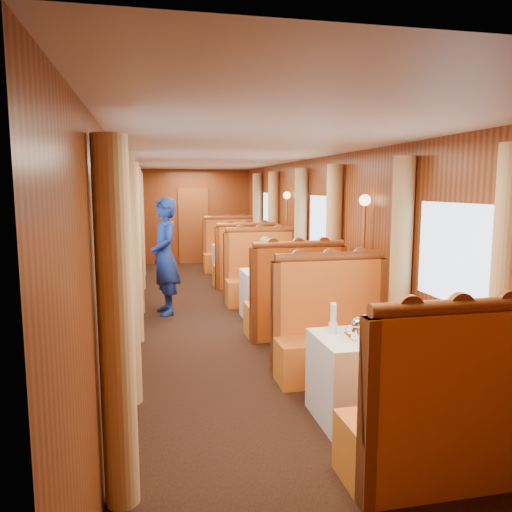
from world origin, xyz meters
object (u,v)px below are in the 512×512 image
object	(u,v)px
table_near	(375,377)
banquette_mid_fwd	(295,306)
banquette_near_aft	(333,338)
teapot_right	(381,334)
teapot_left	(357,332)
banquette_far_aft	(230,254)
banquette_far_fwd	(246,266)
banquette_mid_aft	(262,279)
banquette_near_fwd	(440,425)
rose_vase_mid	(275,260)
rose_vase_far	(236,237)
passenger	(265,264)
table_far	(237,262)
tea_tray	(367,336)
steward	(165,256)
fruit_plate	(416,334)
teapot_back	(364,327)
table_mid	(276,294)

from	to	relation	value
table_near	banquette_mid_fwd	world-z (taller)	banquette_mid_fwd
banquette_near_aft	teapot_right	distance (m)	1.22
teapot_left	banquette_far_aft	bearing A→B (deg)	110.92
banquette_near_aft	banquette_far_fwd	xyz separation A→B (m)	(0.00, 4.97, 0.00)
banquette_far_aft	banquette_mid_aft	bearing A→B (deg)	-90.00
banquette_near_fwd	rose_vase_mid	distance (m)	4.51
rose_vase_far	teapot_left	bearing A→B (deg)	-91.54
table_near	banquette_mid_aft	size ratio (longest dim) A/B	0.78
banquette_mid_aft	banquette_far_fwd	size ratio (longest dim) A/B	1.00
banquette_far_fwd	passenger	bearing A→B (deg)	-90.00
table_near	banquette_mid_aft	xyz separation A→B (m)	(0.00, 4.51, 0.05)
table_far	rose_vase_far	distance (m)	0.55
tea_tray	steward	distance (m)	4.44
table_far	teapot_left	size ratio (longest dim) A/B	5.74
table_far	fruit_plate	bearing A→B (deg)	-87.33
table_far	steward	xyz separation A→B (m)	(-1.68, -2.88, 0.56)
teapot_left	rose_vase_far	distance (m)	7.08
teapot_back	table_far	bearing A→B (deg)	71.98
passenger	rose_vase_far	bearing A→B (deg)	90.59
tea_tray	steward	xyz separation A→B (m)	(-1.58, 4.14, 0.18)
banquette_mid_fwd	rose_vase_mid	world-z (taller)	banquette_mid_fwd
table_near	banquette_far_fwd	world-z (taller)	banquette_far_fwd
teapot_left	banquette_near_aft	bearing A→B (deg)	101.30
fruit_plate	rose_vase_far	xyz separation A→B (m)	(-0.36, 7.08, 0.16)
teapot_back	rose_vase_mid	bearing A→B (deg)	71.83
banquette_far_aft	teapot_back	xyz separation A→B (m)	(-0.08, -7.93, 0.39)
banquette_mid_fwd	banquette_mid_aft	size ratio (longest dim) A/B	1.00
steward	rose_vase_far	bearing A→B (deg)	137.97
banquette_near_aft	table_far	xyz separation A→B (m)	(0.00, 5.99, -0.05)
banquette_mid_fwd	tea_tray	bearing A→B (deg)	-92.24
teapot_left	rose_vase_far	size ratio (longest dim) A/B	0.51
table_mid	teapot_back	xyz separation A→B (m)	(-0.08, -3.42, 0.44)
teapot_right	banquette_mid_fwd	bearing A→B (deg)	84.18
tea_tray	rose_vase_mid	xyz separation A→B (m)	(0.07, 3.49, 0.17)
tea_tray	teapot_right	bearing A→B (deg)	-59.20
table_mid	teapot_left	size ratio (longest dim) A/B	5.74
rose_vase_far	steward	bearing A→B (deg)	-119.98
table_mid	teapot_left	distance (m)	3.63
rose_vase_mid	banquette_near_fwd	bearing A→B (deg)	-89.59
banquette_mid_fwd	table_far	world-z (taller)	banquette_mid_fwd
tea_tray	steward	size ratio (longest dim) A/B	0.18
rose_vase_mid	rose_vase_far	size ratio (longest dim) A/B	1.00
table_mid	teapot_right	distance (m)	3.66
table_near	teapot_right	size ratio (longest dim) A/B	6.83
banquette_near_fwd	table_far	bearing A→B (deg)	90.00
fruit_plate	banquette_mid_fwd	bearing A→B (deg)	97.29
table_near	banquette_mid_fwd	bearing A→B (deg)	90.00
banquette_mid_aft	banquette_far_aft	size ratio (longest dim) A/B	1.00
steward	banquette_far_fwd	bearing A→B (deg)	125.91
table_near	fruit_plate	bearing A→B (deg)	-16.10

